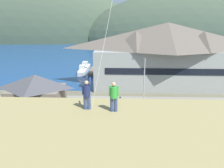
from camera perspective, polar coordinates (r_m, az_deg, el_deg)
The scene contains 20 objects.
ground_plane at distance 23.32m, azimuth 1.36°, elevation -15.42°, with size 600.00×600.00×0.00m, color #66604C.
parking_lot_pad at distance 27.69m, azimuth 1.55°, elevation -9.96°, with size 40.00×20.00×0.10m, color gray.
bay_water at distance 80.84m, azimuth 2.11°, elevation 7.22°, with size 360.00×84.00×0.03m, color navy.
far_hill_west_ridge at distance 151.82m, azimuth -19.02°, elevation 10.41°, with size 131.77×50.85×69.20m, color #42513D.
far_hill_east_peak at distance 136.78m, azimuth 20.75°, elevation 9.75°, with size 130.28×50.91×57.10m, color #42513D.
harbor_lodge at distance 43.39m, azimuth 13.74°, elevation 7.67°, with size 28.01×11.89×11.79m.
storage_shed_near_lot at distance 31.80m, azimuth -18.68°, elevation -2.15°, with size 7.50×5.78×5.27m.
wharf_dock at distance 56.03m, azimuth -3.72°, elevation 3.69°, with size 3.20×11.79×0.70m.
moored_boat_wharfside at distance 53.15m, azimuth -7.52°, elevation 3.33°, with size 2.09×5.61×2.16m.
moored_boat_outer_mooring at distance 53.57m, azimuth -0.29°, elevation 3.57°, with size 2.41×6.96×2.16m.
moored_boat_inner_slip at distance 57.58m, azimuth -6.77°, elevation 4.32°, with size 1.81×5.55×2.16m.
parked_car_mid_row_near at distance 25.46m, azimuth 22.05°, elevation -11.09°, with size 4.30×2.25×1.82m.
parked_car_front_row_end at distance 25.79m, azimuth -24.87°, elevation -11.07°, with size 4.24×2.14×1.82m.
parked_car_back_row_left at distance 23.04m, azimuth 5.30°, elevation -12.84°, with size 4.26×2.17×1.82m.
parked_car_back_row_right at distance 30.20m, azimuth 17.94°, elevation -6.41°, with size 4.22×2.10×1.82m.
parked_car_mid_row_center at distance 23.95m, azimuth -10.25°, elevation -11.87°, with size 4.35×2.36×1.82m.
parked_car_front_row_red at distance 28.10m, azimuth -5.22°, elevation -7.35°, with size 4.35×2.37×1.82m.
parking_light_pole at distance 31.69m, azimuth 8.16°, elevation 1.04°, with size 0.24×0.78×6.91m.
person_kite_flyer at distance 13.05m, azimuth -6.43°, elevation -2.47°, with size 0.52×0.67×1.86m.
person_companion at distance 12.66m, azimuth 0.46°, elevation -3.03°, with size 0.55×0.40×1.74m.
Camera 1 is at (0.27, -19.93, 12.09)m, focal length 35.96 mm.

